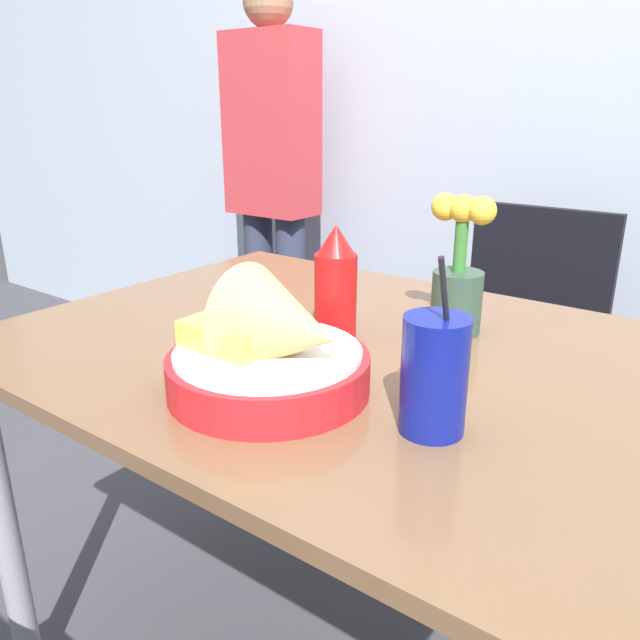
{
  "coord_description": "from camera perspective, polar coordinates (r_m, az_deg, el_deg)",
  "views": [
    {
      "loc": [
        0.58,
        -0.81,
        1.13
      ],
      "look_at": [
        0.02,
        -0.06,
        0.81
      ],
      "focal_mm": 35.0,
      "sensor_mm": 36.0,
      "label": 1
    }
  ],
  "objects": [
    {
      "name": "dining_table",
      "position": [
        1.11,
        1.08,
        -6.82
      ],
      "size": [
        1.11,
        0.87,
        0.75
      ],
      "color": "brown",
      "rests_on": "ground_plane"
    },
    {
      "name": "food_basket",
      "position": [
        0.85,
        -4.25,
        -2.94
      ],
      "size": [
        0.28,
        0.28,
        0.18
      ],
      "color": "red",
      "rests_on": "dining_table"
    },
    {
      "name": "drink_cup",
      "position": [
        0.77,
        10.38,
        -5.31
      ],
      "size": [
        0.08,
        0.08,
        0.23
      ],
      "color": "navy",
      "rests_on": "dining_table"
    },
    {
      "name": "person_standing",
      "position": [
        2.34,
        -4.36,
        12.98
      ],
      "size": [
        0.32,
        0.18,
        1.54
      ],
      "color": "#2D3347",
      "rests_on": "ground_plane"
    },
    {
      "name": "ketchup_bottle",
      "position": [
        1.04,
        1.49,
        3.15
      ],
      "size": [
        0.07,
        0.07,
        0.2
      ],
      "color": "red",
      "rests_on": "dining_table"
    },
    {
      "name": "wall_window",
      "position": [
        2.1,
        22.39,
        22.45
      ],
      "size": [
        7.0,
        0.06,
        2.6
      ],
      "color": "#9EA8B7",
      "rests_on": "ground_plane"
    },
    {
      "name": "flower_vase",
      "position": [
        1.1,
        12.53,
        3.9
      ],
      "size": [
        0.11,
        0.09,
        0.24
      ],
      "color": "#2D4738",
      "rests_on": "dining_table"
    },
    {
      "name": "chair_far_window",
      "position": [
        1.84,
        17.98,
        -1.44
      ],
      "size": [
        0.4,
        0.4,
        0.86
      ],
      "color": "black",
      "rests_on": "ground_plane"
    }
  ]
}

